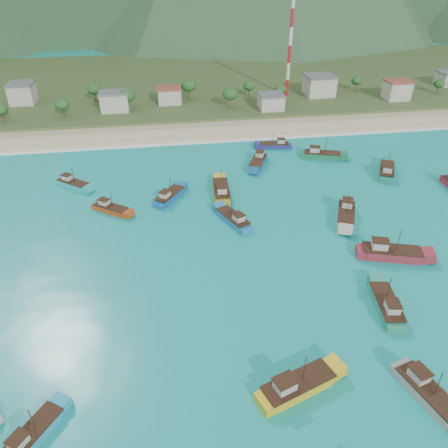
{
  "coord_description": "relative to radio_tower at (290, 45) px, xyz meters",
  "views": [
    {
      "loc": [
        -12.69,
        -54.94,
        49.78
      ],
      "look_at": [
        -1.37,
        18.0,
        3.0
      ],
      "focal_mm": 35.0,
      "sensor_mm": 36.0,
      "label": 1
    }
  ],
  "objects": [
    {
      "name": "ground",
      "position": [
        -36.95,
        -108.0,
        -19.86
      ],
      "size": [
        600.0,
        600.0,
        0.0
      ],
      "primitive_type": "plane",
      "color": "#0D8697",
      "rests_on": "ground"
    },
    {
      "name": "beach",
      "position": [
        -36.95,
        -29.0,
        -19.86
      ],
      "size": [
        400.0,
        18.0,
        1.2
      ],
      "primitive_type": "cube",
      "color": "beige",
      "rests_on": "ground"
    },
    {
      "name": "land",
      "position": [
        -36.95,
        32.0,
        -19.86
      ],
      "size": [
        400.0,
        110.0,
        2.4
      ],
      "primitive_type": "cube",
      "color": "#385123",
      "rests_on": "ground"
    },
    {
      "name": "surf_line",
      "position": [
        -36.95,
        -38.5,
        -19.86
      ],
      "size": [
        400.0,
        2.5,
        0.08
      ],
      "primitive_type": "cube",
      "color": "white",
      "rests_on": "ground"
    },
    {
      "name": "village",
      "position": [
        -20.88,
        -3.48,
        -15.25
      ],
      "size": [
        213.54,
        29.25,
        6.97
      ],
      "color": "beige",
      "rests_on": "ground"
    },
    {
      "name": "vegetation",
      "position": [
        -50.41,
        -5.53,
        -14.85
      ],
      "size": [
        277.07,
        25.49,
        8.16
      ],
      "color": "#235623",
      "rests_on": "ground"
    },
    {
      "name": "radio_tower",
      "position": [
        0.0,
        0.0,
        0.0
      ],
      "size": [
        1.2,
        1.2,
        36.53
      ],
      "color": "red",
      "rests_on": "ground"
    },
    {
      "name": "boat_4",
      "position": [
        -15.54,
        -115.1,
        -19.12
      ],
      "size": [
        4.85,
        11.0,
        6.28
      ],
      "rotation": [
        0.0,
        0.0,
        6.12
      ],
      "color": "#268364",
      "rests_on": "ground"
    },
    {
      "name": "boat_6",
      "position": [
        -48.5,
        -72.64,
        -19.2
      ],
      "size": [
        7.97,
        9.72,
        5.8
      ],
      "rotation": [
        0.0,
        0.0,
        5.68
      ],
      "color": "#115BA0",
      "rests_on": "ground"
    },
    {
      "name": "boat_8",
      "position": [
        -5.38,
        -55.32,
        -19.08
      ],
      "size": [
        11.39,
        6.32,
        6.45
      ],
      "rotation": [
        0.0,
        0.0,
        4.41
      ],
      "color": "#166D44",
      "rests_on": "ground"
    },
    {
      "name": "boat_9",
      "position": [
        -8.3,
        -101.86,
        -18.96
      ],
      "size": [
        12.59,
        6.95,
        7.13
      ],
      "rotation": [
        0.0,
        0.0,
        4.41
      ],
      "color": "maroon",
      "rests_on": "ground"
    },
    {
      "name": "boat_12",
      "position": [
        -11.05,
        -86.94,
        -19.04
      ],
      "size": [
        7.61,
        11.7,
        6.68
      ],
      "rotation": [
        0.0,
        0.0,
        2.73
      ],
      "color": "beige",
      "rests_on": "ground"
    },
    {
      "name": "boat_13",
      "position": [
        7.74,
        -67.97,
        -19.05
      ],
      "size": [
        8.13,
        11.54,
        6.66
      ],
      "rotation": [
        0.0,
        0.0,
        5.81
      ],
      "color": "#1C7461",
      "rests_on": "ground"
    },
    {
      "name": "boat_14",
      "position": [
        -36.22,
        -72.4,
        -19.02
      ],
      "size": [
        4.25,
        11.78,
        6.83
      ],
      "rotation": [
        0.0,
        0.0,
        6.21
      ],
      "color": "#AFA01F",
      "rests_on": "ground"
    },
    {
      "name": "boat_15",
      "position": [
        -23.84,
        -56.95,
        -19.15
      ],
      "size": [
        7.13,
        10.69,
        6.12
      ],
      "rotation": [
        0.0,
        0.0,
        2.71
      ],
      "color": "#19568E",
      "rests_on": "ground"
    },
    {
      "name": "boat_17",
      "position": [
        -34.45,
        -127.78,
        -19.05
      ],
      "size": [
        11.73,
        6.88,
        6.66
      ],
      "rotation": [
        0.0,
        0.0,
        5.05
      ],
      "color": "gold",
      "rests_on": "ground"
    },
    {
      "name": "boat_19",
      "position": [
        -35.51,
        -85.07,
        -19.17
      ],
      "size": [
        6.85,
        10.51,
        6.0
      ],
      "rotation": [
        0.0,
        0.0,
        0.42
      ],
      "color": "teal",
      "rests_on": "ground"
    },
    {
      "name": "boat_21",
      "position": [
        -67.63,
        -129.44,
        -19.31
      ],
      "size": [
        7.17,
        8.75,
        5.22
      ],
      "rotation": [
        0.0,
        0.0,
        5.68
      ],
      "color": "#2595BD",
      "rests_on": "ground"
    },
    {
      "name": "boat_25",
      "position": [
        -16.33,
        -46.03,
        -19.26
      ],
      "size": [
        9.56,
        4.09,
        5.47
      ],
      "rotation": [
        0.0,
        0.0,
        1.42
      ],
      "color": "navy",
      "rests_on": "ground"
    },
    {
      "name": "boat_27",
      "position": [
        -61.75,
        -76.23,
        -19.3
      ],
      "size": [
        8.74,
        7.38,
        5.26
      ],
      "rotation": [
        0.0,
        0.0,
        4.08
      ],
      "color": "#A83D14",
      "rests_on": "ground"
    },
    {
      "name": "boat_28",
      "position": [
        -71.71,
        -62.54,
        -19.24
      ],
      "size": [
        9.08,
        8.13,
        5.58
      ],
      "rotation": [
        0.0,
        0.0,
        4.03
      ],
      "color": "#23AEB5",
      "rests_on": "ground"
    },
    {
      "name": "boat_29",
      "position": [
        -17.94,
        -131.37,
        -19.13
      ],
      "size": [
        5.81,
        10.99,
        6.23
      ],
      "rotation": [
        0.0,
        0.0,
        3.41
      ],
      "color": "#ADA39D",
      "rests_on": "ground"
    }
  ]
}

